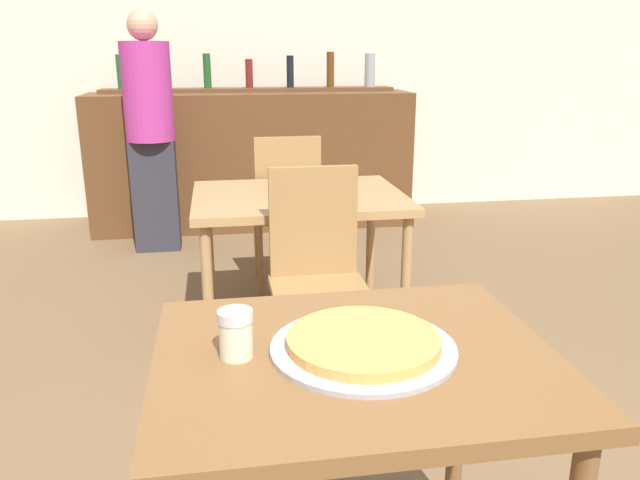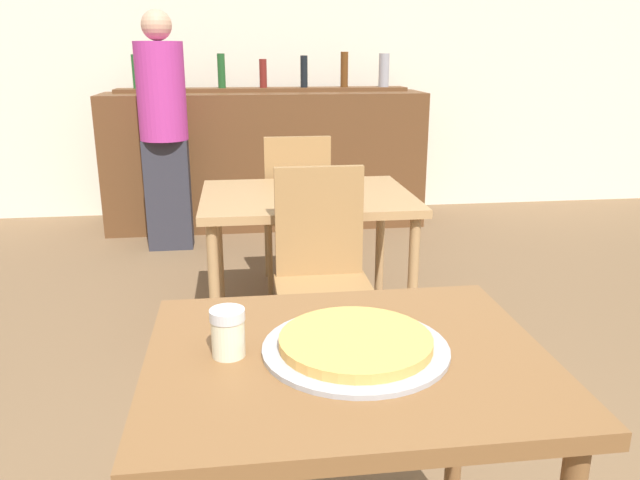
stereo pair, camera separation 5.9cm
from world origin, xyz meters
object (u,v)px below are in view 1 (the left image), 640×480
Objects in this scene: chair_far_side_back at (287,203)px; cheese_shaker at (236,334)px; person_standing at (150,125)px; pizza_tray at (363,344)px; chair_far_side_front at (317,266)px.

chair_far_side_back is 2.39m from cheese_shaker.
cheese_shaker is at bearing -81.72° from person_standing.
pizza_tray is (-0.09, -2.36, 0.24)m from chair_far_side_back.
person_standing reaches higher than cheese_shaker.
chair_far_side_front is 1.24m from pizza_tray.
cheese_shaker is (-0.28, 0.02, 0.04)m from pizza_tray.
cheese_shaker is 0.07× the size of person_standing.
chair_far_side_back is 0.56× the size of person_standing.
cheese_shaker is (-0.37, -2.35, 0.28)m from chair_far_side_back.
person_standing is at bearing 98.28° from cheese_shaker.
pizza_tray is at bearing 87.89° from chair_far_side_back.
chair_far_side_front is at bearing 90.00° from chair_far_side_back.
chair_far_side_front is 1.28m from cheese_shaker.
chair_far_side_front reaches higher than cheese_shaker.
cheese_shaker is 3.36m from person_standing.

